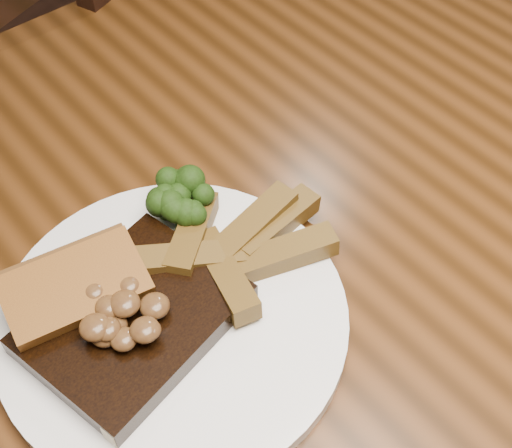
# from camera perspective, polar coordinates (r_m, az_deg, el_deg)

# --- Properties ---
(dining_table) EXTENTS (1.60, 0.90, 0.75)m
(dining_table) POSITION_cam_1_polar(r_m,az_deg,el_deg) (0.74, -0.96, -6.67)
(dining_table) COLOR #4B280F
(dining_table) RESTS_ON ground
(chair_far) EXTENTS (0.56, 0.56, 0.92)m
(chair_far) POSITION_cam_1_polar(r_m,az_deg,el_deg) (1.30, -9.51, 13.86)
(chair_far) COLOR black
(chair_far) RESTS_ON ground
(plate) EXTENTS (0.32, 0.32, 0.01)m
(plate) POSITION_cam_1_polar(r_m,az_deg,el_deg) (0.62, -6.64, -7.66)
(plate) COLOR white
(plate) RESTS_ON dining_table
(steak) EXTENTS (0.19, 0.16, 0.02)m
(steak) POSITION_cam_1_polar(r_m,az_deg,el_deg) (0.60, -9.71, -7.59)
(steak) COLOR black
(steak) RESTS_ON plate
(steak_bone) EXTENTS (0.14, 0.04, 0.02)m
(steak_bone) POSITION_cam_1_polar(r_m,az_deg,el_deg) (0.58, -6.49, -11.62)
(steak_bone) COLOR beige
(steak_bone) RESTS_ON plate
(mushroom_pile) EXTENTS (0.07, 0.07, 0.03)m
(mushroom_pile) POSITION_cam_1_polar(r_m,az_deg,el_deg) (0.58, -10.67, -6.39)
(mushroom_pile) COLOR brown
(mushroom_pile) RESTS_ON steak
(garlic_bread) EXTENTS (0.12, 0.08, 0.02)m
(garlic_bread) POSITION_cam_1_polar(r_m,az_deg,el_deg) (0.62, -13.89, -6.11)
(garlic_bread) COLOR brown
(garlic_bread) RESTS_ON plate
(potato_wedges) EXTENTS (0.13, 0.13, 0.02)m
(potato_wedges) POSITION_cam_1_polar(r_m,az_deg,el_deg) (0.62, -0.17, -3.29)
(potato_wedges) COLOR brown
(potato_wedges) RESTS_ON plate
(broccoli_cluster) EXTENTS (0.08, 0.08, 0.04)m
(broccoli_cluster) POSITION_cam_1_polar(r_m,az_deg,el_deg) (0.66, -6.19, 2.04)
(broccoli_cluster) COLOR #1B3A0D
(broccoli_cluster) RESTS_ON plate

